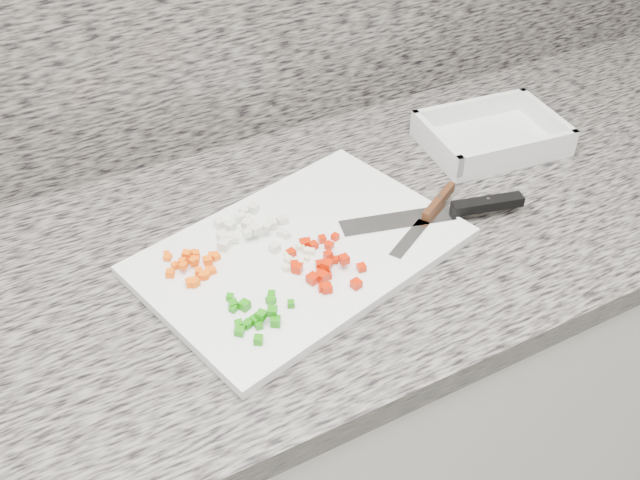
{
  "coord_description": "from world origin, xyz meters",
  "views": [
    {
      "loc": [
        -0.25,
        0.7,
        1.58
      ],
      "look_at": [
        0.12,
        1.38,
        0.93
      ],
      "focal_mm": 40.0,
      "sensor_mm": 36.0,
      "label": 1
    }
  ],
  "objects": [
    {
      "name": "chef_knife",
      "position": [
        0.35,
        1.36,
        0.92
      ],
      "size": [
        0.29,
        0.1,
        0.02
      ],
      "rotation": [
        0.0,
        0.0,
        -0.25
      ],
      "color": "silver",
      "rests_on": "cutting_board"
    },
    {
      "name": "garlic_pile",
      "position": [
        0.08,
        1.38,
        0.92
      ],
      "size": [
        0.06,
        0.04,
        0.01
      ],
      "color": "beige",
      "rests_on": "cutting_board"
    },
    {
      "name": "cabinet",
      "position": [
        0.0,
        1.44,
        0.43
      ],
      "size": [
        3.92,
        0.62,
        0.86
      ],
      "primitive_type": "cube",
      "color": "beige",
      "rests_on": "ground"
    },
    {
      "name": "red_pepper_pile",
      "position": [
        0.1,
        1.35,
        0.92
      ],
      "size": [
        0.1,
        0.13,
        0.02
      ],
      "color": "#BF1B02",
      "rests_on": "cutting_board"
    },
    {
      "name": "green_pepper_pile",
      "position": [
        -0.02,
        1.3,
        0.92
      ],
      "size": [
        0.09,
        0.1,
        0.02
      ],
      "color": "#1B7C0B",
      "rests_on": "cutting_board"
    },
    {
      "name": "countertop",
      "position": [
        0.0,
        1.44,
        0.88
      ],
      "size": [
        3.96,
        0.64,
        0.04
      ],
      "primitive_type": "cube",
      "color": "#69645C",
      "rests_on": "cabinet"
    },
    {
      "name": "carrot_pile",
      "position": [
        -0.05,
        1.43,
        0.92
      ],
      "size": [
        0.08,
        0.09,
        0.02
      ],
      "color": "#FF5905",
      "rests_on": "cutting_board"
    },
    {
      "name": "onion_pile",
      "position": [
        0.05,
        1.47,
        0.92
      ],
      "size": [
        0.12,
        0.12,
        0.02
      ],
      "color": "beige",
      "rests_on": "cutting_board"
    },
    {
      "name": "cutting_board",
      "position": [
        0.1,
        1.4,
        0.91
      ],
      "size": [
        0.51,
        0.4,
        0.01
      ],
      "primitive_type": "cube",
      "rotation": [
        0.0,
        0.0,
        0.25
      ],
      "color": "silver",
      "rests_on": "countertop"
    },
    {
      "name": "paring_knife",
      "position": [
        0.31,
        1.38,
        0.92
      ],
      "size": [
        0.18,
        0.11,
        0.02
      ],
      "rotation": [
        0.0,
        0.0,
        0.51
      ],
      "color": "silver",
      "rests_on": "cutting_board"
    },
    {
      "name": "tray",
      "position": [
        0.53,
        1.51,
        0.92
      ],
      "size": [
        0.25,
        0.2,
        0.05
      ],
      "rotation": [
        0.0,
        0.0,
        -0.12
      ],
      "color": "silver",
      "rests_on": "countertop"
    }
  ]
}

